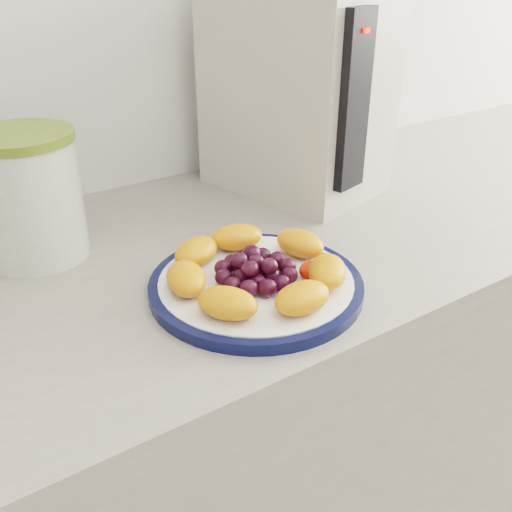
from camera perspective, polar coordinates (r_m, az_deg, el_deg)
counter at (r=1.12m, az=-3.60°, el=-19.85°), size 3.50×0.60×0.90m
cabinet_face at (r=1.14m, az=-3.55°, el=-20.85°), size 3.48×0.58×0.84m
plate_rim at (r=0.73m, az=0.00°, el=-2.95°), size 0.27×0.27×0.01m
plate_face at (r=0.73m, az=0.00°, el=-2.89°), size 0.25×0.25×0.02m
canister at (r=0.84m, az=-21.63°, el=5.17°), size 0.17×0.17×0.17m
canister_lid at (r=0.81m, az=-22.74°, el=10.94°), size 0.18×0.18×0.01m
appliance_body at (r=1.02m, az=4.09°, el=16.51°), size 0.27×0.33×0.36m
appliance_panel at (r=0.89m, az=9.71°, el=14.88°), size 0.06×0.03×0.27m
appliance_led at (r=0.87m, az=10.94°, el=21.29°), size 0.01×0.01×0.01m
fruit_plate at (r=0.71m, az=-0.00°, el=-1.18°), size 0.24×0.23×0.04m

